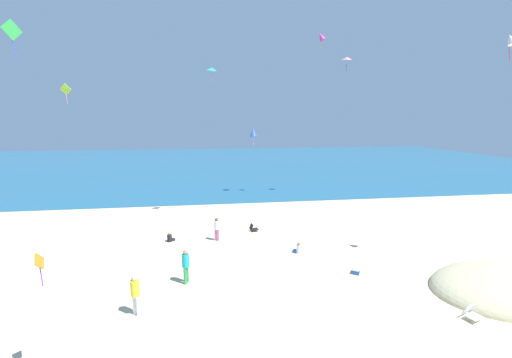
{
  "coord_description": "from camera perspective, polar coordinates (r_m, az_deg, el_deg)",
  "views": [
    {
      "loc": [
        -2.53,
        -9.45,
        7.96
      ],
      "look_at": [
        0.0,
        8.82,
        4.5
      ],
      "focal_mm": 21.99,
      "sensor_mm": 36.0,
      "label": 1
    }
  ],
  "objects": [
    {
      "name": "kite_magenta",
      "position": [
        32.56,
        11.77,
        24.02
      ],
      "size": [
        1.02,
        0.84,
        1.46
      ],
      "rotation": [
        0.0,
        0.0,
        1.25
      ],
      "color": "#DB3DA8"
    },
    {
      "name": "beach_chair_far_right",
      "position": [
        16.38,
        34.55,
        -19.43
      ],
      "size": [
        0.73,
        0.72,
        0.56
      ],
      "rotation": [
        0.0,
        0.0,
        5.04
      ],
      "color": "white",
      "rests_on": "ground_plane"
    },
    {
      "name": "person_5",
      "position": [
        19.71,
        7.72,
        -12.49
      ],
      "size": [
        0.61,
        0.56,
        0.69
      ],
      "rotation": [
        0.0,
        0.0,
        2.48
      ],
      "color": "white",
      "rests_on": "ground_plane"
    },
    {
      "name": "beach_chair_near_camera",
      "position": [
        23.09,
        -0.53,
        -8.9
      ],
      "size": [
        0.68,
        0.6,
        0.56
      ],
      "rotation": [
        0.0,
        0.0,
        0.2
      ],
      "color": "black",
      "rests_on": "ground_plane"
    },
    {
      "name": "kite_green",
      "position": [
        19.87,
        -37.99,
        20.5
      ],
      "size": [
        0.49,
        0.88,
        1.82
      ],
      "rotation": [
        0.0,
        0.0,
        4.21
      ],
      "color": "green"
    },
    {
      "name": "kite_lime",
      "position": [
        26.16,
        -31.32,
        13.71
      ],
      "size": [
        0.81,
        0.28,
        1.37
      ],
      "rotation": [
        0.0,
        0.0,
        0.18
      ],
      "color": "#99DB33"
    },
    {
      "name": "kite_teal",
      "position": [
        25.1,
        -7.97,
        19.18
      ],
      "size": [
        0.76,
        0.7,
        1.11
      ],
      "rotation": [
        0.0,
        0.0,
        3.64
      ],
      "color": "#1EADAD"
    },
    {
      "name": "person_0",
      "position": [
        21.35,
        -7.16,
        -8.74
      ],
      "size": [
        0.43,
        0.43,
        1.58
      ],
      "rotation": [
        0.0,
        0.0,
        1.07
      ],
      "color": "#D8599E",
      "rests_on": "ground_plane"
    },
    {
      "name": "person_2",
      "position": [
        14.54,
        -21.11,
        -18.65
      ],
      "size": [
        0.49,
        0.49,
        1.77
      ],
      "rotation": [
        0.0,
        0.0,
        0.89
      ],
      "color": "white",
      "rests_on": "ground_plane"
    },
    {
      "name": "kite_blue",
      "position": [
        33.62,
        -0.5,
        8.47
      ],
      "size": [
        1.07,
        1.12,
        1.82
      ],
      "rotation": [
        0.0,
        0.0,
        0.49
      ],
      "color": "blue"
    },
    {
      "name": "person_4",
      "position": [
        16.33,
        -12.66,
        -14.87
      ],
      "size": [
        0.46,
        0.46,
        1.74
      ],
      "rotation": [
        0.0,
        0.0,
        5.85
      ],
      "color": "green",
      "rests_on": "ground_plane"
    },
    {
      "name": "dune_mound",
      "position": [
        19.78,
        38.93,
        -15.6
      ],
      "size": [
        7.36,
        5.16,
        2.05
      ],
      "primitive_type": "ellipsoid",
      "color": "beige",
      "rests_on": "ground_plane"
    },
    {
      "name": "ground_plane",
      "position": [
        21.17,
        -0.45,
        -11.46
      ],
      "size": [
        120.0,
        120.0,
        0.0
      ],
      "primitive_type": "plane",
      "color": "beige"
    },
    {
      "name": "cooler_box",
      "position": [
        18.04,
        17.79,
        -15.64
      ],
      "size": [
        0.55,
        0.58,
        0.26
      ],
      "rotation": [
        0.0,
        0.0,
        0.95
      ],
      "color": "#2D56B7",
      "rests_on": "ground_plane"
    },
    {
      "name": "person_3",
      "position": [
        22.01,
        -15.38,
        -10.31
      ],
      "size": [
        0.56,
        0.54,
        0.65
      ],
      "rotation": [
        0.0,
        0.0,
        0.71
      ],
      "color": "black",
      "rests_on": "ground_plane"
    },
    {
      "name": "kite_white",
      "position": [
        20.33,
        39.21,
        19.08
      ],
      "size": [
        0.61,
        0.71,
        1.32
      ],
      "rotation": [
        0.0,
        0.0,
        3.5
      ],
      "color": "white"
    },
    {
      "name": "kite_pink",
      "position": [
        33.57,
        16.16,
        20.31
      ],
      "size": [
        0.9,
        0.8,
        1.32
      ],
      "rotation": [
        0.0,
        0.0,
        2.74
      ],
      "color": "pink"
    },
    {
      "name": "ocean_water",
      "position": [
        60.0,
        -5.41,
        2.99
      ],
      "size": [
        120.0,
        60.0,
        0.05
      ],
      "primitive_type": "cube",
      "color": "#236084",
      "rests_on": "ground_plane"
    },
    {
      "name": "kite_orange",
      "position": [
        11.13,
        -34.7,
        -12.39
      ],
      "size": [
        0.2,
        0.51,
        1.02
      ],
      "rotation": [
        0.0,
        0.0,
        1.32
      ],
      "color": "orange"
    }
  ]
}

